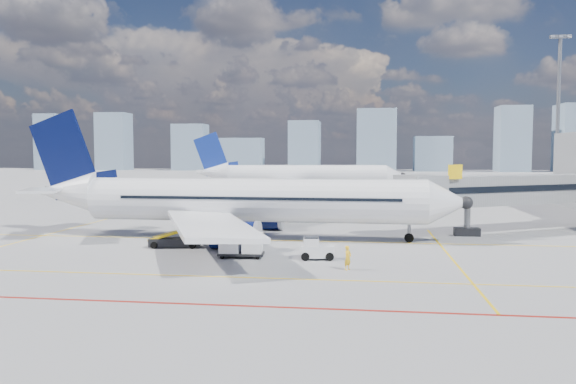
% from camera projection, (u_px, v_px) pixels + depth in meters
% --- Properties ---
extents(ground, '(420.00, 420.00, 0.00)m').
position_uv_depth(ground, '(248.00, 258.00, 38.84)').
color(ground, gray).
rests_on(ground, ground).
extents(apron_markings, '(90.00, 35.12, 0.01)m').
position_uv_depth(apron_markings, '(226.00, 269.00, 35.05)').
color(apron_markings, yellow).
rests_on(apron_markings, ground).
extents(jet_bridge, '(23.55, 15.78, 6.30)m').
position_uv_depth(jet_bridge, '(532.00, 191.00, 52.22)').
color(jet_bridge, gray).
rests_on(jet_bridge, ground).
extents(floodlight_mast_ne, '(3.20, 0.61, 25.45)m').
position_uv_depth(floodlight_mast_ne, '(558.00, 112.00, 87.30)').
color(floodlight_mast_ne, slate).
rests_on(floodlight_mast_ne, ground).
extents(distant_skyline, '(250.87, 14.65, 29.81)m').
position_uv_depth(distant_skyline, '(373.00, 142.00, 224.34)').
color(distant_skyline, '#778EA4').
rests_on(distant_skyline, ground).
extents(main_aircraft, '(38.19, 33.28, 11.13)m').
position_uv_depth(main_aircraft, '(236.00, 201.00, 47.53)').
color(main_aircraft, white).
rests_on(main_aircraft, ground).
extents(second_aircraft, '(37.58, 32.65, 11.03)m').
position_uv_depth(second_aircraft, '(298.00, 176.00, 99.95)').
color(second_aircraft, white).
rests_on(second_aircraft, ground).
extents(baggage_tug, '(2.40, 1.62, 1.57)m').
position_uv_depth(baggage_tug, '(315.00, 248.00, 38.33)').
color(baggage_tug, white).
rests_on(baggage_tug, ground).
extents(cargo_dolly, '(3.24, 1.61, 1.73)m').
position_uv_depth(cargo_dolly, '(241.00, 244.00, 38.90)').
color(cargo_dolly, black).
rests_on(cargo_dolly, ground).
extents(belt_loader, '(5.59, 2.04, 2.25)m').
position_uv_depth(belt_loader, '(177.00, 240.00, 43.21)').
color(belt_loader, black).
rests_on(belt_loader, ground).
extents(ramp_worker, '(0.62, 0.66, 1.52)m').
position_uv_depth(ramp_worker, '(348.00, 258.00, 34.84)').
color(ramp_worker, yellow).
rests_on(ramp_worker, ground).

